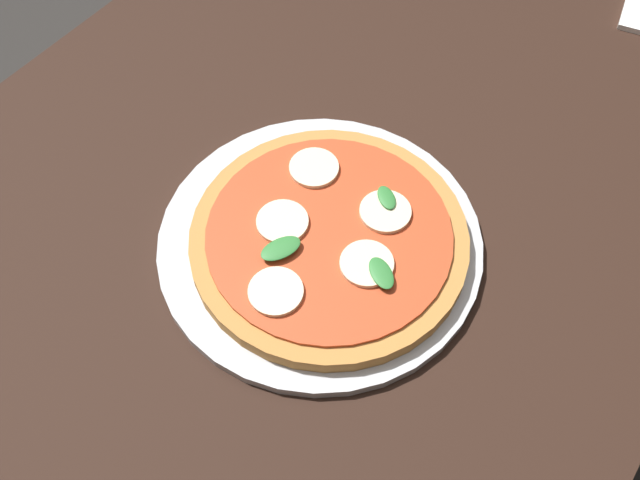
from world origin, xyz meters
TOP-DOWN VIEW (x-y plane):
  - ground_plane at (0.00, 0.00)m, footprint 6.00×6.00m
  - dining_table at (0.00, 0.00)m, footprint 1.52×0.84m
  - serving_tray at (0.07, 0.05)m, footprint 0.35×0.35m
  - pizza at (0.07, 0.06)m, footprint 0.29×0.29m

SIDE VIEW (x-z plane):
  - ground_plane at x=0.00m, z-range 0.00..0.00m
  - dining_table at x=0.00m, z-range 0.27..0.99m
  - serving_tray at x=0.07m, z-range 0.72..0.73m
  - pizza at x=0.07m, z-range 0.73..0.76m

